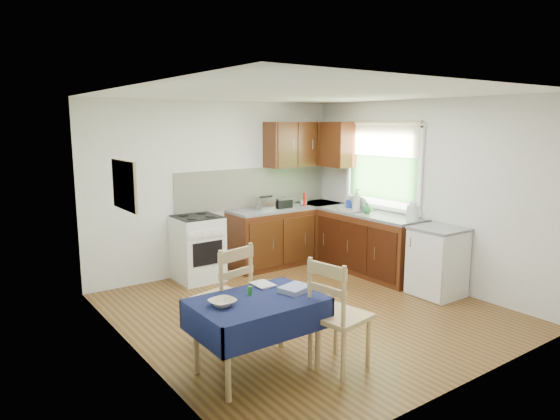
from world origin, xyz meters
TOP-DOWN VIEW (x-y plane):
  - floor at (0.00, 0.00)m, footprint 4.20×4.20m
  - ceiling at (0.00, 0.00)m, footprint 4.00×4.20m
  - wall_back at (0.00, 2.10)m, footprint 4.00×0.02m
  - wall_front at (0.00, -2.10)m, footprint 4.00×0.02m
  - wall_left at (-2.00, 0.00)m, footprint 0.02×4.20m
  - wall_right at (2.00, 0.00)m, footprint 0.02×4.20m
  - base_cabinets at (1.36, 1.26)m, footprint 1.90×2.30m
  - worktop_back at (1.05, 1.80)m, footprint 1.90×0.60m
  - worktop_right at (1.70, 0.65)m, footprint 0.60×1.70m
  - worktop_corner at (1.70, 1.80)m, footprint 0.60×0.60m
  - splashback at (0.65, 2.08)m, footprint 2.70×0.02m
  - upper_cabinets at (1.52, 1.80)m, footprint 1.20×0.85m
  - stove at (-0.50, 1.80)m, footprint 0.60×0.61m
  - window at (1.97, 0.70)m, footprint 0.04×1.48m
  - fridge at (1.70, -0.55)m, footprint 0.58×0.60m
  - corkboard at (-1.97, 0.30)m, footprint 0.04×0.62m
  - dining_table at (-1.26, -0.89)m, footprint 1.12×0.76m
  - chair_far at (-1.25, -0.33)m, footprint 0.55×0.55m
  - chair_near at (-0.68, -1.27)m, footprint 0.53×0.53m
  - toaster at (0.64, 1.77)m, footprint 0.27×0.16m
  - sandwich_press at (0.92, 1.77)m, footprint 0.27×0.23m
  - sauce_bottle at (1.30, 1.67)m, footprint 0.05×0.05m
  - yellow_packet at (0.88, 1.93)m, footprint 0.13×0.10m
  - dish_rack at (1.67, 0.92)m, footprint 0.46×0.35m
  - kettle at (1.73, -0.10)m, footprint 0.16×0.16m
  - cup at (1.31, 1.72)m, footprint 0.14×0.14m
  - soap_bottle_a at (1.61, 0.84)m, footprint 0.18×0.18m
  - soap_bottle_b at (1.69, 1.07)m, footprint 0.13×0.13m
  - soap_bottle_c at (1.63, 0.65)m, footprint 0.16×0.16m
  - plate_bowl at (-1.58, -0.86)m, footprint 0.24×0.24m
  - book at (-1.10, -0.61)m, footprint 0.17×0.23m
  - spice_jar at (-1.25, -0.77)m, footprint 0.04×0.04m
  - tea_towel at (-0.87, -0.93)m, footprint 0.31×0.27m

SIDE VIEW (x-z plane):
  - floor at x=0.00m, z-range 0.00..0.00m
  - base_cabinets at x=1.36m, z-range 0.00..0.86m
  - fridge at x=1.70m, z-range 0.00..0.88m
  - stove at x=-0.50m, z-range 0.00..0.92m
  - chair_near at x=-0.68m, z-range 0.03..1.06m
  - chair_far at x=-1.25m, z-range 0.03..1.08m
  - dining_table at x=-1.26m, z-range 0.23..0.91m
  - book at x=-1.10m, z-range 0.67..0.69m
  - tea_towel at x=-0.87m, z-range 0.67..0.72m
  - plate_bowl at x=-1.58m, z-range 0.67..0.73m
  - spice_jar at x=-1.25m, z-range 0.67..0.75m
  - worktop_back at x=1.05m, z-range 0.86..0.90m
  - worktop_right at x=1.70m, z-range 0.86..0.90m
  - worktop_corner at x=1.70m, z-range 0.86..0.90m
  - dish_rack at x=1.67m, z-range 0.82..1.03m
  - cup at x=1.31m, z-range 0.90..0.99m
  - yellow_packet at x=0.88m, z-range 0.90..1.04m
  - sandwich_press at x=0.92m, z-range 0.90..1.05m
  - soap_bottle_c at x=1.63m, z-range 0.90..1.06m
  - toaster at x=0.64m, z-range 0.89..1.10m
  - soap_bottle_b at x=1.69m, z-range 0.90..1.10m
  - sauce_bottle at x=1.30m, z-range 0.90..1.11m
  - kettle at x=1.73m, z-range 0.88..1.16m
  - soap_bottle_a at x=1.61m, z-range 0.90..1.23m
  - splashback at x=0.65m, z-range 0.90..1.50m
  - wall_back at x=0.00m, z-range 0.00..2.50m
  - wall_front at x=0.00m, z-range 0.00..2.50m
  - wall_left at x=-2.00m, z-range 0.00..2.50m
  - wall_right at x=2.00m, z-range 0.00..2.50m
  - corkboard at x=-1.97m, z-range 1.36..1.83m
  - window at x=1.97m, z-range 1.02..2.28m
  - upper_cabinets at x=1.52m, z-range 1.50..2.20m
  - ceiling at x=0.00m, z-range 2.49..2.51m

